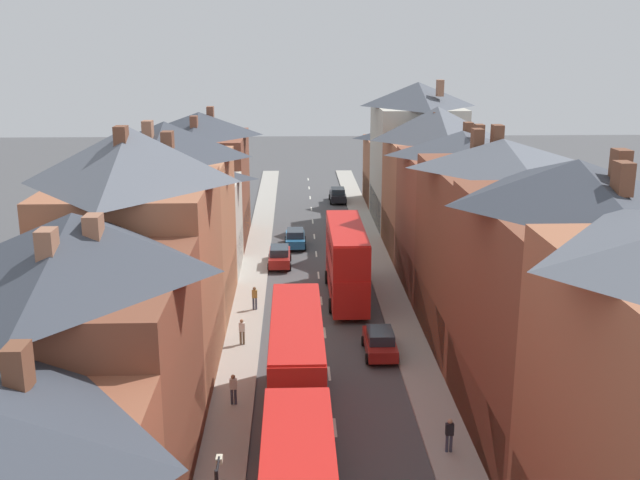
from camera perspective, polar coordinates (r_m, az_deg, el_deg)
pavement_left at (r=55.23m, az=-5.29°, el=-3.93°), size 2.20×104.00×0.14m
pavement_right at (r=55.56m, az=5.30°, el=-3.81°), size 2.20×104.00×0.14m
centre_line_dashes at (r=53.29m, az=0.10°, el=-4.65°), size 0.14×97.80×0.01m
terrace_row_left at (r=40.12m, az=-13.93°, el=-3.02°), size 8.00×71.20×13.85m
terrace_row_right at (r=47.01m, az=12.89°, el=0.19°), size 8.00×84.61×14.38m
double_decker_bus_lead at (r=53.07m, az=2.01°, el=-1.55°), size 2.74×10.80×5.30m
double_decker_bus_mid_street at (r=36.25m, az=-1.80°, el=-9.64°), size 2.74×10.80×5.30m
car_near_blue at (r=85.41m, az=1.36°, el=3.45°), size 1.90×4.34×1.66m
car_near_silver at (r=44.36m, az=4.59°, el=-7.76°), size 1.90×4.20×1.59m
car_parked_left_a at (r=61.19m, az=-3.10°, el=-1.24°), size 1.90×4.41×1.67m
car_parked_right_a at (r=66.81m, az=-1.90°, el=0.16°), size 1.90×4.33×1.63m
pedestrian_mid_left at (r=34.75m, az=9.83°, el=-14.33°), size 0.36×0.22×1.61m
pedestrian_mid_right at (r=38.51m, az=-6.62°, el=-11.12°), size 0.36×0.22×1.61m
pedestrian_far_left at (r=45.53m, az=-5.97°, el=-6.87°), size 0.36×0.22×1.61m
pedestrian_far_right at (r=51.15m, az=-5.00°, el=-4.34°), size 0.36×0.22×1.61m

